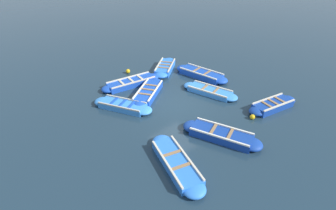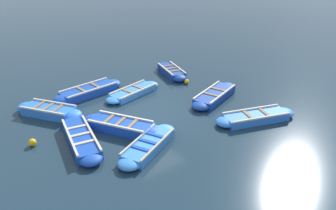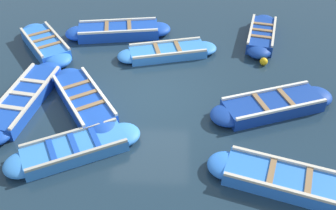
{
  "view_description": "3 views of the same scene",
  "coord_description": "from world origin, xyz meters",
  "px_view_note": "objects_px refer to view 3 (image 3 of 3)",
  "views": [
    {
      "loc": [
        8.9,
        -8.69,
        7.71
      ],
      "look_at": [
        0.12,
        -0.76,
        0.32
      ],
      "focal_mm": 28.0,
      "sensor_mm": 36.0,
      "label": 1
    },
    {
      "loc": [
        -7.13,
        -11.47,
        6.96
      ],
      "look_at": [
        0.98,
        -0.04,
        0.16
      ],
      "focal_mm": 35.0,
      "sensor_mm": 36.0,
      "label": 2
    },
    {
      "loc": [
        0.96,
        -9.31,
        7.05
      ],
      "look_at": [
        0.58,
        -0.65,
        0.18
      ],
      "focal_mm": 42.0,
      "sensor_mm": 36.0,
      "label": 3
    }
  ],
  "objects_px": {
    "boat_mid_row": "(273,106)",
    "boat_broadside": "(288,181)",
    "boat_outer_right": "(84,101)",
    "boat_tucked": "(168,52)",
    "boat_outer_left": "(24,99)",
    "boat_alongside": "(45,44)",
    "boat_bow_out": "(75,149)",
    "buoy_orange_near": "(264,62)",
    "boat_near_quay": "(262,35)",
    "boat_stern_in": "(118,31)"
  },
  "relations": [
    {
      "from": "boat_broadside",
      "to": "boat_near_quay",
      "type": "bearing_deg",
      "value": 86.96
    },
    {
      "from": "boat_tucked",
      "to": "boat_stern_in",
      "type": "relative_size",
      "value": 0.9
    },
    {
      "from": "boat_alongside",
      "to": "boat_outer_left",
      "type": "relative_size",
      "value": 0.81
    },
    {
      "from": "boat_mid_row",
      "to": "boat_near_quay",
      "type": "relative_size",
      "value": 1.17
    },
    {
      "from": "boat_broadside",
      "to": "buoy_orange_near",
      "type": "xyz_separation_m",
      "value": [
        0.2,
        5.16,
        -0.04
      ]
    },
    {
      "from": "boat_bow_out",
      "to": "buoy_orange_near",
      "type": "height_order",
      "value": "boat_bow_out"
    },
    {
      "from": "boat_alongside",
      "to": "boat_outer_right",
      "type": "distance_m",
      "value": 3.73
    },
    {
      "from": "boat_stern_in",
      "to": "boat_outer_left",
      "type": "relative_size",
      "value": 0.99
    },
    {
      "from": "boat_stern_in",
      "to": "boat_outer_right",
      "type": "bearing_deg",
      "value": -95.09
    },
    {
      "from": "boat_alongside",
      "to": "boat_outer_left",
      "type": "distance_m",
      "value": 3.12
    },
    {
      "from": "boat_outer_right",
      "to": "buoy_orange_near",
      "type": "xyz_separation_m",
      "value": [
        5.45,
        2.44,
        -0.07
      ]
    },
    {
      "from": "boat_alongside",
      "to": "buoy_orange_near",
      "type": "distance_m",
      "value": 7.52
    },
    {
      "from": "boat_outer_right",
      "to": "boat_near_quay",
      "type": "bearing_deg",
      "value": 36.38
    },
    {
      "from": "boat_mid_row",
      "to": "boat_broadside",
      "type": "height_order",
      "value": "boat_mid_row"
    },
    {
      "from": "boat_outer_right",
      "to": "boat_bow_out",
      "type": "xyz_separation_m",
      "value": [
        0.16,
        -1.9,
        -0.04
      ]
    },
    {
      "from": "boat_alongside",
      "to": "buoy_orange_near",
      "type": "height_order",
      "value": "boat_alongside"
    },
    {
      "from": "boat_broadside",
      "to": "boat_outer_left",
      "type": "relative_size",
      "value": 0.97
    },
    {
      "from": "boat_mid_row",
      "to": "boat_near_quay",
      "type": "xyz_separation_m",
      "value": [
        0.27,
        4.11,
        0.01
      ]
    },
    {
      "from": "boat_outer_right",
      "to": "boat_bow_out",
      "type": "distance_m",
      "value": 1.91
    },
    {
      "from": "boat_stern_in",
      "to": "boat_outer_right",
      "type": "height_order",
      "value": "boat_outer_right"
    },
    {
      "from": "boat_near_quay",
      "to": "boat_outer_left",
      "type": "distance_m",
      "value": 8.43
    },
    {
      "from": "boat_alongside",
      "to": "boat_bow_out",
      "type": "bearing_deg",
      "value": -66.41
    },
    {
      "from": "boat_alongside",
      "to": "boat_stern_in",
      "type": "bearing_deg",
      "value": 24.47
    },
    {
      "from": "buoy_orange_near",
      "to": "boat_near_quay",
      "type": "bearing_deg",
      "value": 84.58
    },
    {
      "from": "boat_broadside",
      "to": "boat_bow_out",
      "type": "relative_size",
      "value": 1.13
    },
    {
      "from": "boat_mid_row",
      "to": "boat_outer_left",
      "type": "xyz_separation_m",
      "value": [
        -7.09,
        -0.0,
        -0.01
      ]
    },
    {
      "from": "boat_near_quay",
      "to": "boat_bow_out",
      "type": "distance_m",
      "value": 8.13
    },
    {
      "from": "boat_outer_right",
      "to": "buoy_orange_near",
      "type": "distance_m",
      "value": 5.97
    },
    {
      "from": "boat_tucked",
      "to": "boat_outer_left",
      "type": "xyz_separation_m",
      "value": [
        -4.0,
        -2.86,
        0.03
      ]
    },
    {
      "from": "boat_broadside",
      "to": "boat_outer_left",
      "type": "distance_m",
      "value": 7.51
    },
    {
      "from": "boat_mid_row",
      "to": "buoy_orange_near",
      "type": "xyz_separation_m",
      "value": [
        0.11,
        2.41,
        -0.06
      ]
    },
    {
      "from": "boat_near_quay",
      "to": "boat_broadside",
      "type": "bearing_deg",
      "value": -93.04
    },
    {
      "from": "boat_outer_right",
      "to": "boat_outer_left",
      "type": "relative_size",
      "value": 0.88
    },
    {
      "from": "boat_stern_in",
      "to": "boat_near_quay",
      "type": "distance_m",
      "value": 5.24
    },
    {
      "from": "boat_stern_in",
      "to": "boat_mid_row",
      "type": "bearing_deg",
      "value": -40.18
    },
    {
      "from": "boat_near_quay",
      "to": "boat_alongside",
      "type": "distance_m",
      "value": 7.71
    },
    {
      "from": "boat_outer_right",
      "to": "boat_broadside",
      "type": "height_order",
      "value": "boat_outer_right"
    },
    {
      "from": "boat_tucked",
      "to": "boat_bow_out",
      "type": "height_order",
      "value": "boat_bow_out"
    },
    {
      "from": "boat_mid_row",
      "to": "boat_stern_in",
      "type": "relative_size",
      "value": 0.97
    },
    {
      "from": "boat_tucked",
      "to": "buoy_orange_near",
      "type": "distance_m",
      "value": 3.23
    },
    {
      "from": "boat_mid_row",
      "to": "boat_alongside",
      "type": "height_order",
      "value": "boat_alongside"
    },
    {
      "from": "boat_stern_in",
      "to": "buoy_orange_near",
      "type": "relative_size",
      "value": 15.1
    },
    {
      "from": "boat_outer_right",
      "to": "buoy_orange_near",
      "type": "relative_size",
      "value": 13.41
    },
    {
      "from": "boat_near_quay",
      "to": "buoy_orange_near",
      "type": "distance_m",
      "value": 1.71
    },
    {
      "from": "boat_outer_left",
      "to": "boat_stern_in",
      "type": "bearing_deg",
      "value": 63.21
    },
    {
      "from": "boat_bow_out",
      "to": "boat_outer_right",
      "type": "bearing_deg",
      "value": 94.88
    },
    {
      "from": "boat_stern_in",
      "to": "boat_outer_right",
      "type": "distance_m",
      "value": 4.24
    },
    {
      "from": "boat_stern_in",
      "to": "boat_near_quay",
      "type": "relative_size",
      "value": 1.21
    },
    {
      "from": "boat_tucked",
      "to": "boat_outer_left",
      "type": "distance_m",
      "value": 4.92
    },
    {
      "from": "boat_stern_in",
      "to": "boat_bow_out",
      "type": "relative_size",
      "value": 1.15
    }
  ]
}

